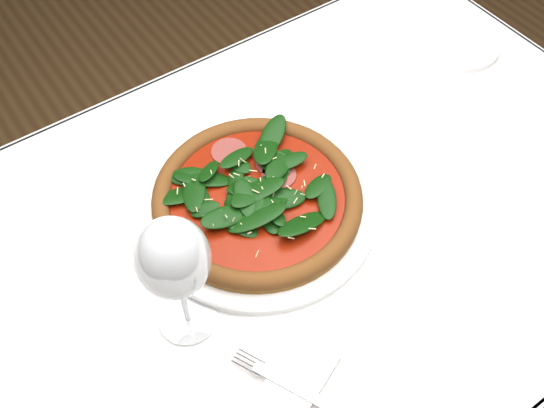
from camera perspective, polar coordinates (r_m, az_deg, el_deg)
ground at (r=1.60m, az=2.05°, el=-16.65°), size 6.00×6.00×0.00m
dining_table at (r=1.01m, az=3.12°, el=-4.24°), size 1.21×0.81×0.75m
plate at (r=0.93m, az=-1.36°, el=0.04°), size 0.37×0.37×0.02m
pizza at (r=0.91m, az=-1.39°, el=0.83°), size 0.34×0.34×0.04m
wine_glass at (r=0.71m, az=-9.26°, el=-5.29°), size 0.09×0.09×0.22m
napkin at (r=0.80m, az=1.85°, el=-16.93°), size 0.15×0.11×0.01m
fork at (r=0.79m, az=0.22°, el=-15.93°), size 0.08×0.13×0.00m
saucer_far at (r=1.25m, az=17.23°, el=14.17°), size 0.15×0.15×0.01m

